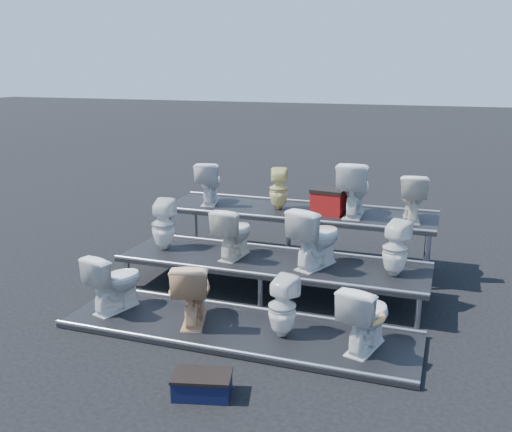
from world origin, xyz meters
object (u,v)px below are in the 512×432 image
(toilet_1, at_px, (193,291))
(toilet_10, at_px, (354,188))
(step_stool, at_px, (202,386))
(toilet_6, at_px, (316,237))
(toilet_9, at_px, (279,189))
(toilet_2, at_px, (282,306))
(red_crate, at_px, (329,203))
(toilet_8, at_px, (209,182))
(toilet_7, at_px, (395,248))
(toilet_0, at_px, (115,281))
(toilet_11, at_px, (412,197))
(toilet_4, at_px, (163,224))
(toilet_5, at_px, (234,232))
(toilet_3, at_px, (366,316))

(toilet_1, relative_size, toilet_10, 0.94)
(toilet_1, height_order, step_stool, toilet_1)
(toilet_1, distance_m, toilet_6, 1.81)
(toilet_9, relative_size, step_stool, 1.19)
(toilet_6, xyz_separation_m, toilet_10, (0.26, 1.30, 0.41))
(toilet_2, relative_size, red_crate, 1.49)
(toilet_2, xyz_separation_m, step_stool, (-0.39, -1.34, -0.31))
(red_crate, bearing_deg, toilet_10, 13.46)
(toilet_2, distance_m, toilet_9, 2.84)
(toilet_8, height_order, toilet_10, toilet_10)
(toilet_1, relative_size, toilet_2, 1.11)
(toilet_7, bearing_deg, toilet_0, 41.81)
(toilet_2, relative_size, toilet_9, 1.09)
(toilet_1, bearing_deg, toilet_11, -149.11)
(toilet_11, bearing_deg, toilet_6, 42.14)
(toilet_7, relative_size, red_crate, 1.50)
(toilet_0, bearing_deg, toilet_1, -163.79)
(toilet_4, distance_m, toilet_5, 1.09)
(toilet_3, distance_m, toilet_4, 3.40)
(step_stool, bearing_deg, toilet_4, 109.81)
(toilet_3, height_order, toilet_11, toilet_11)
(toilet_0, bearing_deg, red_crate, -113.71)
(toilet_1, xyz_separation_m, toilet_10, (1.44, 2.60, 0.82))
(toilet_3, height_order, step_stool, toilet_3)
(toilet_1, height_order, toilet_4, toilet_4)
(toilet_3, bearing_deg, toilet_0, 14.83)
(toilet_3, bearing_deg, toilet_8, -26.47)
(toilet_0, xyz_separation_m, toilet_2, (2.18, 0.00, -0.02))
(toilet_7, xyz_separation_m, toilet_10, (-0.76, 1.30, 0.46))
(toilet_1, xyz_separation_m, toilet_9, (0.27, 2.60, 0.73))
(toilet_1, bearing_deg, toilet_6, -150.07)
(red_crate, bearing_deg, step_stool, -88.65)
(toilet_11, bearing_deg, red_crate, -5.40)
(toilet_6, bearing_deg, toilet_1, 69.51)
(toilet_10, distance_m, step_stool, 4.17)
(toilet_8, bearing_deg, toilet_5, 111.30)
(toilet_8, bearing_deg, toilet_6, 133.87)
(toilet_4, relative_size, step_stool, 1.36)
(toilet_2, xyz_separation_m, toilet_9, (-0.85, 2.60, 0.77))
(toilet_1, relative_size, toilet_5, 1.09)
(toilet_9, distance_m, toilet_11, 2.02)
(red_crate, bearing_deg, toilet_8, -174.85)
(toilet_6, relative_size, toilet_7, 1.15)
(toilet_4, bearing_deg, toilet_3, 151.11)
(toilet_4, relative_size, toilet_5, 1.03)
(toilet_6, xyz_separation_m, toilet_7, (1.02, 0.00, -0.05))
(toilet_5, bearing_deg, toilet_0, 55.97)
(toilet_2, height_order, toilet_7, toilet_7)
(red_crate, bearing_deg, toilet_9, -176.78)
(toilet_6, relative_size, toilet_10, 0.99)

